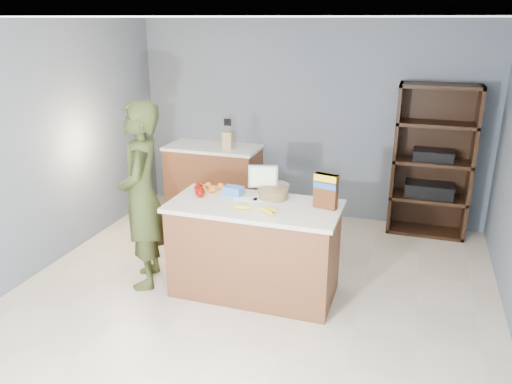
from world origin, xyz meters
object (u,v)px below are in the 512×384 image
(person, at_px, (142,196))
(tv, at_px, (263,178))
(counter_peninsula, at_px, (254,252))
(cereal_box, at_px, (326,189))
(shelving_unit, at_px, (432,163))

(person, bearing_deg, tv, 89.49)
(counter_peninsula, distance_m, tv, 0.71)
(tv, xyz_separation_m, cereal_box, (0.64, -0.20, 0.02))
(person, bearing_deg, counter_peninsula, 74.14)
(counter_peninsula, relative_size, tv, 5.53)
(counter_peninsula, height_order, shelving_unit, shelving_unit)
(shelving_unit, distance_m, tv, 2.35)
(counter_peninsula, relative_size, shelving_unit, 0.87)
(counter_peninsula, bearing_deg, shelving_unit, 52.89)
(person, bearing_deg, shelving_unit, 106.75)
(counter_peninsula, distance_m, person, 1.19)
(tv, bearing_deg, shelving_unit, 48.14)
(shelving_unit, relative_size, tv, 6.38)
(shelving_unit, relative_size, person, 1.00)
(person, bearing_deg, cereal_box, 74.88)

